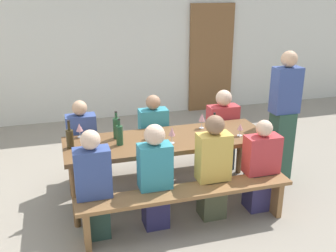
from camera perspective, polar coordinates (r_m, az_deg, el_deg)
The scene contains 23 objects.
ground_plane at distance 4.78m, azimuth 0.00°, elevation -10.20°, with size 24.00×24.00×0.00m, color gray.
back_wall at distance 7.42m, azimuth -7.51°, elevation 13.50°, with size 14.00×0.20×3.20m, color silver.
wooden_door at distance 7.87m, azimuth 6.35°, elevation 9.86°, with size 0.90×0.06×2.10m, color brown.
tasting_table at distance 4.48m, azimuth 0.00°, elevation -2.69°, with size 2.35×0.78×0.75m.
bench_near at distance 4.03m, azimuth 2.85°, elevation -10.44°, with size 2.25×0.30×0.45m.
bench_far at distance 5.22m, azimuth -2.16°, elevation -3.10°, with size 2.25×0.30×0.45m.
wine_bottle_0 at distance 4.29m, azimuth -14.20°, elevation -1.75°, with size 0.08×0.08×0.31m.
wine_bottle_1 at distance 4.45m, azimuth 6.77°, elevation -0.46°, with size 0.07×0.07×0.31m.
wine_bottle_2 at distance 4.27m, azimuth -7.13°, elevation -1.29°, with size 0.08×0.08×0.30m.
wine_bottle_3 at distance 4.46m, azimuth -7.56°, elevation -0.26°, with size 0.08×0.08×0.32m.
wine_glass_0 at distance 4.75m, azimuth 5.00°, elevation 1.22°, with size 0.08×0.08×0.19m.
wine_glass_1 at distance 4.41m, azimuth -2.84°, elevation -0.42°, with size 0.08×0.08×0.17m.
wine_glass_2 at distance 4.57m, azimuth 10.55°, elevation -0.20°, with size 0.07×0.07×0.15m.
wine_glass_3 at distance 4.27m, azimuth 0.57°, elevation -0.86°, with size 0.07×0.07×0.19m.
wine_glass_4 at distance 4.57m, azimuth -12.88°, elevation -0.24°, with size 0.08×0.08×0.17m.
seated_guest_near_0 at distance 3.91m, azimuth -10.85°, elevation -8.84°, with size 0.35×0.24×1.14m.
seated_guest_near_1 at distance 3.99m, azimuth -1.91°, elevation -7.71°, with size 0.34×0.24×1.13m.
seated_guest_near_2 at distance 4.17m, azimuth 6.61°, elevation -6.37°, with size 0.35×0.24×1.17m.
seated_guest_near_3 at distance 4.44m, azimuth 13.46°, elevation -6.06°, with size 0.38×0.24×1.06m.
seated_guest_far_0 at distance 4.89m, azimuth -12.41°, elevation -3.06°, with size 0.36×0.24×1.13m.
seated_guest_far_1 at distance 5.01m, azimuth -2.13°, elevation -1.98°, with size 0.36×0.24×1.13m.
seated_guest_far_2 at distance 5.32m, azimuth 7.95°, elevation -0.88°, with size 0.41×0.24×1.12m.
standing_host at distance 5.12m, azimuth 16.54°, elevation 1.08°, with size 0.34×0.24×1.67m.
Camera 1 is at (-1.18, -3.97, 2.39)m, focal length 41.51 mm.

